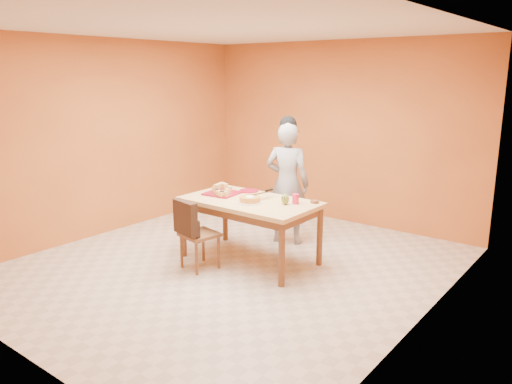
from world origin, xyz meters
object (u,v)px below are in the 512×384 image
Objects in this scene: sponge_cake at (250,199)px; magenta_glass at (296,199)px; red_dinner_plate at (249,191)px; dining_chair at (198,233)px; egg_ornament at (285,199)px; person at (287,184)px; dining_table at (250,208)px; pastry_platter at (222,193)px; checker_tin at (315,202)px.

magenta_glass reaches higher than sponge_cake.
sponge_cake reaches higher than red_dinner_plate.
dining_chair is 6.96× the size of egg_ornament.
dining_table is at bearing 76.17° from person.
red_dinner_plate is 0.77m from egg_ornament.
person is 4.27× the size of pastry_platter.
egg_ornament reaches higher than magenta_glass.
sponge_cake is at bearing -50.70° from dining_table.
pastry_platter is 0.99m from magenta_glass.
dining_chair is 1.19m from magenta_glass.
checker_tin is at bearing 54.49° from egg_ornament.
sponge_cake reaches higher than pastry_platter.
sponge_cake is at bearing -146.47° from egg_ornament.
egg_ornament reaches higher than dining_chair.
egg_ornament is at bearing 106.42° from person.
person is (0.27, 1.40, 0.37)m from dining_chair.
dining_chair is 8.43× the size of checker_tin.
egg_ornament reaches higher than dining_table.
egg_ornament is (0.48, -0.75, 0.01)m from person.
red_dinner_plate is 0.96m from checker_tin.
sponge_cake is at bearing -147.20° from magenta_glass.
dining_table is 0.48m from egg_ornament.
egg_ornament is at bearing -18.44° from red_dinner_plate.
dining_chair is at bearing 62.70° from person.
sponge_cake is 0.41m from egg_ornament.
dining_chair reaches higher than red_dinner_plate.
dining_chair is (-0.31, -0.56, -0.23)m from dining_table.
person reaches higher than egg_ornament.
magenta_glass is (0.83, 0.75, 0.38)m from dining_chair.
magenta_glass is (0.81, -0.15, 0.05)m from red_dinner_plate.
person reaches higher than pastry_platter.
pastry_platter is 3.35× the size of magenta_glass.
egg_ornament reaches higher than red_dinner_plate.
magenta_glass reaches higher than dining_table.
dining_chair is 0.96m from red_dinner_plate.
person is at bearing 130.67° from magenta_glass.
red_dinner_plate is 2.16× the size of magenta_glass.
person is 0.57m from red_dinner_plate.
dining_chair is at bearing -118.67° from dining_table.
dining_chair is at bearing -138.00° from magenta_glass.
pastry_platter reaches higher than dining_table.
magenta_glass reaches higher than checker_tin.
checker_tin is at bearing 53.92° from dining_chair.
magenta_glass reaches higher than dining_chair.
red_dinner_plate is 0.56m from sponge_cake.
sponge_cake is 2.05× the size of egg_ornament.
dining_chair is 1.39m from checker_tin.
dining_chair reaches higher than checker_tin.
egg_ornament reaches higher than pastry_platter.
dining_chair is 3.40× the size of sponge_cake.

